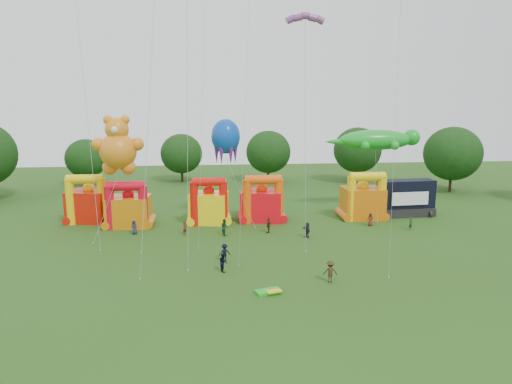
{
  "coord_description": "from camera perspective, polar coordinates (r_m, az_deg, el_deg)",
  "views": [
    {
      "loc": [
        -2.65,
        -28.64,
        14.77
      ],
      "look_at": [
        1.95,
        18.0,
        5.49
      ],
      "focal_mm": 32.0,
      "sensor_mm": 36.0,
      "label": 1
    }
  ],
  "objects": [
    {
      "name": "spectator_9",
      "position": [
        38.93,
        9.26,
        -9.78
      ],
      "size": [
        1.27,
        0.8,
        1.87
      ],
      "primitive_type": "imported",
      "rotation": [
        0.0,
        0.0,
        3.05
      ],
      "color": "#362A15",
      "rests_on": "ground"
    },
    {
      "name": "bouncy_castle_1",
      "position": [
        56.88,
        -15.65,
        -2.01
      ],
      "size": [
        5.15,
        4.21,
        5.72
      ],
      "color": "orange",
      "rests_on": "ground"
    },
    {
      "name": "spectator_1",
      "position": [
        52.19,
        -8.9,
        -4.47
      ],
      "size": [
        0.61,
        0.69,
        1.6
      ],
      "primitive_type": "imported",
      "rotation": [
        0.0,
        0.0,
        1.1
      ],
      "color": "#5C221A",
      "rests_on": "ground"
    },
    {
      "name": "bouncy_castle_3",
      "position": [
        57.36,
        0.75,
        -1.37
      ],
      "size": [
        5.78,
        5.0,
        6.03
      ],
      "color": "red",
      "rests_on": "ground"
    },
    {
      "name": "stage_trailer",
      "position": [
        63.15,
        18.2,
        -0.76
      ],
      "size": [
        7.44,
        3.23,
        4.79
      ],
      "color": "black",
      "rests_on": "ground"
    },
    {
      "name": "spectator_3",
      "position": [
        43.34,
        -3.95,
        -7.56
      ],
      "size": [
        1.18,
        0.79,
        1.71
      ],
      "primitive_type": "imported",
      "rotation": [
        0.0,
        0.0,
        3.29
      ],
      "color": "black",
      "rests_on": "ground"
    },
    {
      "name": "gecko_kite",
      "position": [
        62.22,
        14.79,
        3.46
      ],
      "size": [
        13.34,
        9.53,
        11.24
      ],
      "color": "green",
      "rests_on": "ground"
    },
    {
      "name": "spectator_4",
      "position": [
        52.4,
        1.57,
        -4.17
      ],
      "size": [
        0.86,
        1.13,
        1.78
      ],
      "primitive_type": "imported",
      "rotation": [
        0.0,
        0.0,
        4.25
      ],
      "color": "#383316",
      "rests_on": "ground"
    },
    {
      "name": "folded_kite_bundle",
      "position": [
        36.67,
        1.64,
        -12.33
      ],
      "size": [
        2.2,
        1.54,
        0.31
      ],
      "color": "green",
      "rests_on": "ground"
    },
    {
      "name": "parafoil_kites",
      "position": [
        48.86,
        -16.82,
        9.85
      ],
      "size": [
        27.54,
        14.86,
        28.92
      ],
      "color": "red",
      "rests_on": "ground"
    },
    {
      "name": "bouncy_castle_0",
      "position": [
        60.56,
        -20.14,
        -1.33
      ],
      "size": [
        5.6,
        4.88,
        6.17
      ],
      "color": "red",
      "rests_on": "ground"
    },
    {
      "name": "tree_ring",
      "position": [
        30.5,
        -2.62,
        -5.02
      ],
      "size": [
        122.11,
        124.2,
        12.07
      ],
      "color": "#352314",
      "rests_on": "ground"
    },
    {
      "name": "spectator_7",
      "position": [
        56.46,
        18.77,
        -3.75
      ],
      "size": [
        0.68,
        0.61,
        1.57
      ],
      "primitive_type": "imported",
      "rotation": [
        0.0,
        0.0,
        0.53
      ],
      "color": "#1A421F",
      "rests_on": "ground"
    },
    {
      "name": "octopus_kite",
      "position": [
        56.05,
        -2.63,
        2.33
      ],
      "size": [
        5.11,
        6.14,
        12.83
      ],
      "color": "#0B45B0",
      "rests_on": "ground"
    },
    {
      "name": "bouncy_castle_4",
      "position": [
        60.07,
        13.24,
        -1.02
      ],
      "size": [
        5.12,
        4.13,
        6.24
      ],
      "color": "#D6660B",
      "rests_on": "ground"
    },
    {
      "name": "teddy_bear_kite",
      "position": [
        54.29,
        -17.44,
        2.22
      ],
      "size": [
        5.94,
        8.4,
        13.38
      ],
      "color": "orange",
      "rests_on": "ground"
    },
    {
      "name": "spectator_8",
      "position": [
        40.85,
        -4.12,
        -8.76
      ],
      "size": [
        0.89,
        1.0,
        1.7
      ],
      "primitive_type": "imported",
      "rotation": [
        0.0,
        0.0,
        1.93
      ],
      "color": "black",
      "rests_on": "ground"
    },
    {
      "name": "spectator_5",
      "position": [
        50.87,
        6.4,
        -4.75
      ],
      "size": [
        0.96,
        1.67,
        1.72
      ],
      "primitive_type": "imported",
      "rotation": [
        0.0,
        0.0,
        5.01
      ],
      "color": "#202136",
      "rests_on": "ground"
    },
    {
      "name": "ground",
      "position": [
        32.34,
        -0.32,
        -15.98
      ],
      "size": [
        160.0,
        160.0,
        0.0
      ],
      "primitive_type": "plane",
      "color": "#264814",
      "rests_on": "ground"
    },
    {
      "name": "spectator_6",
      "position": [
        56.95,
        14.12,
        -3.35
      ],
      "size": [
        0.93,
        0.87,
        1.59
      ],
      "primitive_type": "imported",
      "rotation": [
        0.0,
        0.0,
        5.66
      ],
      "color": "#562718",
      "rests_on": "ground"
    },
    {
      "name": "spectator_2",
      "position": [
        51.48,
        -3.95,
        -4.4
      ],
      "size": [
        1.06,
        1.15,
        1.9
      ],
      "primitive_type": "imported",
      "rotation": [
        0.0,
        0.0,
        2.03
      ],
      "color": "#183D26",
      "rests_on": "ground"
    },
    {
      "name": "diamond_kites",
      "position": [
        43.64,
        -3.76,
        13.62
      ],
      "size": [
        24.64,
        16.03,
        42.56
      ],
      "color": "red",
      "rests_on": "ground"
    },
    {
      "name": "spectator_0",
      "position": [
        53.67,
        -14.97,
        -4.27
      ],
      "size": [
        0.91,
        0.72,
        1.62
      ],
      "primitive_type": "imported",
      "rotation": [
        0.0,
        0.0,
        -0.29
      ],
      "color": "#23273B",
      "rests_on": "ground"
    },
    {
      "name": "bouncy_castle_2",
      "position": [
        56.48,
        -5.9,
        -1.66
      ],
      "size": [
        5.05,
        4.33,
        5.89
      ],
      "color": "yellow",
      "rests_on": "ground"
    }
  ]
}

